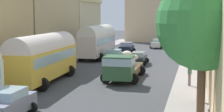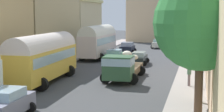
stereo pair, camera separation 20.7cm
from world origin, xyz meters
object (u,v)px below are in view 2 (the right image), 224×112
(car_0, at_px, (139,58))
(parked_bus_1, at_px, (43,56))
(car_2, at_px, (6,103))
(car_4, at_px, (127,47))
(cargo_truck_0, at_px, (122,67))
(car_3, at_px, (114,55))
(parked_bus_2, at_px, (98,40))
(car_1, at_px, (158,44))
(pedestrian_0, at_px, (199,62))
(pedestrian_1, at_px, (189,74))

(car_0, bearing_deg, parked_bus_1, -116.18)
(car_2, relative_size, car_4, 1.00)
(cargo_truck_0, distance_m, car_3, 12.03)
(parked_bus_2, distance_m, car_3, 3.79)
(car_2, height_order, car_3, car_2)
(parked_bus_1, bearing_deg, car_1, 79.19)
(car_2, relative_size, pedestrian_0, 2.02)
(parked_bus_1, height_order, pedestrian_0, parked_bus_1)
(car_0, height_order, car_3, car_3)
(car_3, distance_m, car_4, 8.99)
(parked_bus_1, height_order, car_3, parked_bus_1)
(parked_bus_2, height_order, car_3, parked_bus_2)
(car_1, relative_size, car_4, 1.03)
(car_2, xyz_separation_m, pedestrian_1, (9.33, 10.12, 0.25))
(parked_bus_1, bearing_deg, pedestrian_1, 4.45)
(car_4, relative_size, pedestrian_0, 2.01)
(car_2, xyz_separation_m, car_3, (0.29, 22.98, -0.08))
(cargo_truck_0, distance_m, car_2, 12.12)
(parked_bus_2, bearing_deg, car_4, 70.73)
(parked_bus_1, distance_m, parked_bus_2, 15.90)
(car_1, relative_size, pedestrian_1, 2.12)
(parked_bus_1, height_order, cargo_truck_0, parked_bus_1)
(parked_bus_2, xyz_separation_m, cargo_truck_0, (6.23, -13.62, -1.12))
(parked_bus_2, distance_m, car_1, 15.96)
(car_2, xyz_separation_m, car_4, (-0.01, 31.97, -0.02))
(parked_bus_1, bearing_deg, car_2, -76.15)
(pedestrian_0, bearing_deg, car_4, 124.36)
(parked_bus_1, bearing_deg, pedestrian_0, 33.19)
(cargo_truck_0, bearing_deg, pedestrian_1, -14.05)
(cargo_truck_0, bearing_deg, car_1, 90.50)
(car_0, bearing_deg, car_3, 150.17)
(car_1, height_order, pedestrian_0, pedestrian_0)
(car_3, bearing_deg, car_0, -29.83)
(pedestrian_0, bearing_deg, parked_bus_2, 147.78)
(pedestrian_1, bearing_deg, car_1, 100.96)
(car_3, height_order, car_4, car_4)
(pedestrian_0, bearing_deg, cargo_truck_0, -137.11)
(parked_bus_2, relative_size, cargo_truck_0, 1.30)
(cargo_truck_0, distance_m, car_0, 9.62)
(cargo_truck_0, xyz_separation_m, car_4, (-3.83, 20.47, -0.43))
(parked_bus_2, xyz_separation_m, pedestrian_1, (11.73, -14.99, -1.28))
(car_3, relative_size, pedestrian_1, 2.08)
(pedestrian_0, relative_size, pedestrian_1, 1.02)
(pedestrian_1, bearing_deg, parked_bus_1, -175.55)
(car_0, height_order, pedestrian_1, pedestrian_1)
(parked_bus_1, xyz_separation_m, car_1, (5.85, 30.61, -1.42))
(pedestrian_1, bearing_deg, cargo_truck_0, 165.95)
(car_3, bearing_deg, cargo_truck_0, -72.88)
(parked_bus_2, bearing_deg, parked_bus_1, -89.53)
(car_3, height_order, pedestrian_0, pedestrian_0)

